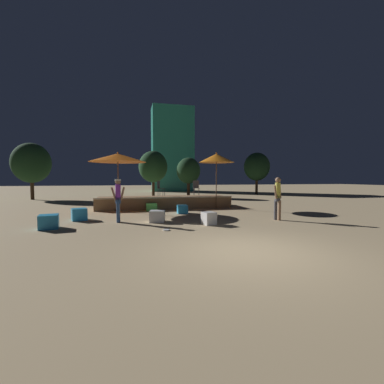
{
  "coord_description": "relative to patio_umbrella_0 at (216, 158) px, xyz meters",
  "views": [
    {
      "loc": [
        -2.67,
        -5.64,
        1.77
      ],
      "look_at": [
        0.0,
        5.71,
        1.14
      ],
      "focal_mm": 24.0,
      "sensor_mm": 36.0,
      "label": 1
    }
  ],
  "objects": [
    {
      "name": "cube_seat_1",
      "position": [
        -3.78,
        -0.24,
        -2.73
      ],
      "size": [
        0.58,
        0.58,
        0.4
      ],
      "rotation": [
        0.0,
        0.0,
        0.02
      ],
      "color": "#4CC651",
      "rests_on": "ground"
    },
    {
      "name": "cube_seat_3",
      "position": [
        -3.81,
        -3.85,
        -2.7
      ],
      "size": [
        0.7,
        0.7,
        0.46
      ],
      "rotation": [
        0.0,
        0.0,
        -0.21
      ],
      "color": "white",
      "rests_on": "ground"
    },
    {
      "name": "patio_umbrella_0",
      "position": [
        0.0,
        0.0,
        0.0
      ],
      "size": [
        2.05,
        2.05,
        3.27
      ],
      "color": "brown",
      "rests_on": "ground"
    },
    {
      "name": "bistro_chair_0",
      "position": [
        -3.19,
        0.89,
        -1.67
      ],
      "size": [
        0.46,
        0.46,
        0.9
      ],
      "rotation": [
        0.0,
        0.0,
        1.1
      ],
      "color": "#2D3338",
      "rests_on": "wooden_deck"
    },
    {
      "name": "distant_building",
      "position": [
        0.69,
        20.95,
        2.77
      ],
      "size": [
        5.53,
        3.24,
        11.4
      ],
      "color": "teal",
      "rests_on": "ground"
    },
    {
      "name": "cube_seat_2",
      "position": [
        -2.34,
        -1.66,
        -2.72
      ],
      "size": [
        0.5,
        0.5,
        0.42
      ],
      "rotation": [
        0.0,
        0.0,
        -0.02
      ],
      "color": "#2D9EDB",
      "rests_on": "ground"
    },
    {
      "name": "cube_seat_4",
      "position": [
        -6.98,
        -2.71,
        -2.68
      ],
      "size": [
        0.73,
        0.73,
        0.5
      ],
      "rotation": [
        0.0,
        0.0,
        0.3
      ],
      "color": "#2D9EDB",
      "rests_on": "ground"
    },
    {
      "name": "cube_seat_5",
      "position": [
        -7.65,
        -4.42,
        -2.69
      ],
      "size": [
        0.72,
        0.72,
        0.49
      ],
      "rotation": [
        0.0,
        0.0,
        0.19
      ],
      "color": "#2D9EDB",
      "rests_on": "ground"
    },
    {
      "name": "person_0",
      "position": [
        1.18,
        -4.59,
        -1.93
      ],
      "size": [
        0.52,
        0.33,
        1.81
      ],
      "rotation": [
        0.0,
        0.0,
        5.2
      ],
      "color": "#3F3F47",
      "rests_on": "ground"
    },
    {
      "name": "background_tree_2",
      "position": [
        0.3,
        8.91,
        -0.48
      ],
      "size": [
        2.18,
        2.18,
        3.67
      ],
      "color": "#3D2B1C",
      "rests_on": "ground"
    },
    {
      "name": "cube_seat_0",
      "position": [
        -1.95,
        -4.93,
        -2.69
      ],
      "size": [
        0.56,
        0.56,
        0.48
      ],
      "rotation": [
        0.0,
        0.0,
        0.28
      ],
      "color": "white",
      "rests_on": "ground"
    },
    {
      "name": "bistro_chair_1",
      "position": [
        -0.94,
        1.07,
        -1.67
      ],
      "size": [
        0.4,
        0.4,
        0.9
      ],
      "rotation": [
        0.0,
        0.0,
        6.19
      ],
      "color": "#47474C",
      "rests_on": "wooden_deck"
    },
    {
      "name": "background_tree_1",
      "position": [
        -2.7,
        11.69,
        -0.02
      ],
      "size": [
        2.85,
        2.85,
        4.49
      ],
      "color": "#3D2B1C",
      "rests_on": "ground"
    },
    {
      "name": "frisbee_disc",
      "position": [
        -3.69,
        -5.67,
        -2.91
      ],
      "size": [
        0.23,
        0.23,
        0.03
      ],
      "color": "white",
      "rests_on": "ground"
    },
    {
      "name": "patio_umbrella_1",
      "position": [
        -5.5,
        -0.24,
        -0.1
      ],
      "size": [
        2.93,
        2.93,
        3.14
      ],
      "color": "brown",
      "rests_on": "ground"
    },
    {
      "name": "ground_plane",
      "position": [
        -2.14,
        -8.6,
        -2.93
      ],
      "size": [
        120.0,
        120.0,
        0.0
      ],
      "primitive_type": "plane",
      "color": "tan"
    },
    {
      "name": "background_tree_3",
      "position": [
        -12.81,
        9.34,
        0.08
      ],
      "size": [
        2.97,
        2.97,
        4.65
      ],
      "color": "#3D2B1C",
      "rests_on": "ground"
    },
    {
      "name": "background_tree_0",
      "position": [
        8.62,
        11.67,
        0.09
      ],
      "size": [
        2.8,
        2.8,
        4.57
      ],
      "color": "#3D2B1C",
      "rests_on": "ground"
    },
    {
      "name": "person_1",
      "position": [
        -5.34,
        -3.62,
        -1.95
      ],
      "size": [
        0.56,
        0.3,
        1.74
      ],
      "rotation": [
        0.0,
        0.0,
        4.65
      ],
      "color": "#997051",
      "rests_on": "ground"
    },
    {
      "name": "wooden_deck",
      "position": [
        -2.91,
        1.23,
        -2.61
      ],
      "size": [
        7.76,
        2.39,
        0.72
      ],
      "color": "olive",
      "rests_on": "ground"
    }
  ]
}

